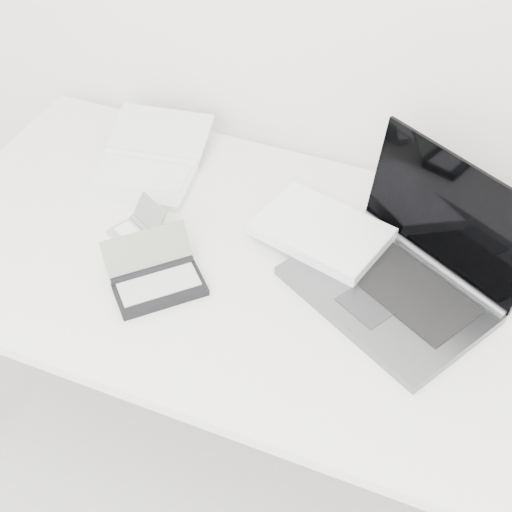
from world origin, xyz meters
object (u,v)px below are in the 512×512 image
at_px(desk, 276,282).
at_px(palmtop_charcoal, 156,279).
at_px(netbook_open_white, 147,166).
at_px(laptop_large, 379,258).

distance_m(desk, palmtop_charcoal, 0.26).
bearing_deg(desk, netbook_open_white, 155.62).
bearing_deg(palmtop_charcoal, desk, -11.18).
bearing_deg(laptop_large, desk, -133.12).
distance_m(desk, netbook_open_white, 0.46).
xyz_separation_m(laptop_large, netbook_open_white, (-0.62, 0.12, -0.03)).
height_order(laptop_large, palmtop_charcoal, laptop_large).
bearing_deg(palmtop_charcoal, netbook_open_white, 76.51).
height_order(desk, netbook_open_white, netbook_open_white).
relative_size(laptop_large, palmtop_charcoal, 2.48).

